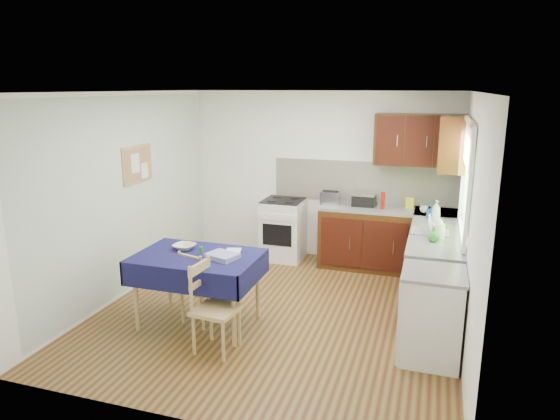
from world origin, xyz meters
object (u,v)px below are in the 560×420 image
(sandwich_press, at_px, (364,199))
(kettle, at_px, (438,230))
(dining_table, at_px, (197,264))
(toaster, at_px, (330,198))
(chair_near, at_px, (212,304))
(dish_rack, at_px, (430,231))
(chair_far, at_px, (199,285))

(sandwich_press, height_order, kettle, kettle)
(dining_table, height_order, kettle, kettle)
(kettle, bearing_deg, toaster, 139.08)
(chair_near, distance_m, sandwich_press, 3.11)
(chair_near, xyz_separation_m, sandwich_press, (1.04, 2.89, 0.51))
(chair_near, relative_size, dish_rack, 2.16)
(dining_table, height_order, toaster, toaster)
(chair_far, distance_m, sandwich_press, 2.85)
(sandwich_press, bearing_deg, toaster, -167.22)
(chair_far, height_order, dish_rack, dish_rack)
(sandwich_press, bearing_deg, chair_near, -106.94)
(dining_table, xyz_separation_m, dish_rack, (2.36, 1.27, 0.23))
(dining_table, xyz_separation_m, sandwich_press, (1.42, 2.43, 0.29))
(dining_table, distance_m, dish_rack, 2.69)
(chair_near, xyz_separation_m, dish_rack, (1.98, 1.74, 0.44))
(chair_far, height_order, kettle, kettle)
(toaster, distance_m, kettle, 1.98)
(sandwich_press, distance_m, dish_rack, 1.49)
(chair_near, xyz_separation_m, toaster, (0.57, 2.81, 0.51))
(dining_table, xyz_separation_m, chair_near, (0.38, -0.46, -0.21))
(sandwich_press, relative_size, kettle, 1.32)
(dining_table, relative_size, kettle, 5.53)
(dining_table, relative_size, chair_near, 1.45)
(chair_near, height_order, dish_rack, dish_rack)
(dining_table, xyz_separation_m, chair_far, (-0.01, 0.02, -0.25))
(chair_far, height_order, sandwich_press, sandwich_press)
(sandwich_press, bearing_deg, chair_far, -117.82)
(dining_table, bearing_deg, sandwich_press, 63.92)
(chair_far, bearing_deg, toaster, -96.42)
(dish_rack, bearing_deg, chair_near, -115.49)
(chair_near, bearing_deg, sandwich_press, -14.37)
(dining_table, relative_size, dish_rack, 3.12)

